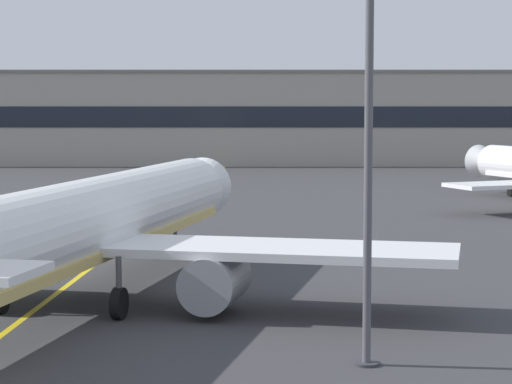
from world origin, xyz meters
name	(u,v)px	position (x,y,z in m)	size (l,w,h in m)	color
taxiway_centreline	(114,254)	(0.00, 30.00, 0.00)	(0.30, 180.00, 0.01)	yellow
airliner_foreground	(79,229)	(0.79, 14.51, 3.37)	(32.29, 41.15, 11.65)	white
apron_lamp_post	(373,148)	(12.15, 4.98, 7.25)	(2.24, 0.90, 13.88)	#515156
safety_cone_by_nose_gear	(141,247)	(1.44, 30.88, 0.26)	(0.44, 0.44, 0.55)	orange
terminal_building	(272,118)	(10.03, 114.64, 6.49)	(123.06, 12.40, 12.96)	#9E998E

